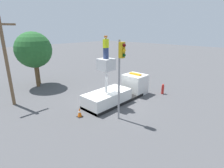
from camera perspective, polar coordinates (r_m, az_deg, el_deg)
name	(u,v)px	position (r m, az deg, el deg)	size (l,w,h in m)	color
ground_plane	(115,102)	(15.66, 0.84, -5.79)	(120.00, 120.00, 0.00)	#4C4C4F
bucket_truck	(119,92)	(15.73, 2.17, -2.48)	(6.95, 2.09, 3.97)	black
worker	(106,47)	(13.71, -2.02, 11.88)	(0.40, 0.26, 1.75)	navy
traffic_light_pole	(121,65)	(11.48, 2.87, 6.13)	(0.34, 0.57, 5.58)	gray
fire_hydrant	(163,89)	(18.04, 16.23, -1.60)	(0.49, 0.25, 1.02)	#B2231E
traffic_cone_rear	(80,112)	(13.21, -10.54, -9.08)	(0.39, 0.39, 0.74)	black
tree_left_bg	(35,49)	(21.74, -23.88, 10.31)	(2.69, 2.69, 5.40)	brown
tree_right_bg	(34,50)	(20.62, -24.25, 10.08)	(3.80, 3.80, 5.98)	brown
utility_pole	(6,60)	(16.34, -31.26, 6.85)	(2.20, 0.26, 7.14)	brown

